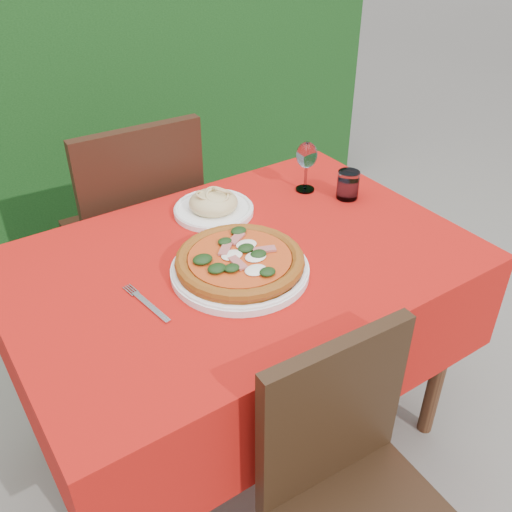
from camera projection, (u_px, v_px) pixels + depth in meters
ground at (243, 433)px, 1.99m from camera, size 60.00×60.00×0.00m
hedge at (52, 63)px, 2.54m from camera, size 3.20×0.55×1.78m
dining_table at (241, 299)px, 1.66m from camera, size 1.26×0.86×0.75m
chair_near at (353, 487)px, 1.28m from camera, size 0.40×0.40×0.84m
chair_far at (137, 226)px, 2.08m from camera, size 0.45×0.45×0.96m
pizza_plate at (240, 264)px, 1.49m from camera, size 0.42×0.42×0.07m
pasta_plate at (214, 206)px, 1.76m from camera, size 0.25×0.25×0.07m
water_glass at (348, 186)px, 1.83m from camera, size 0.07×0.07×0.09m
wine_glass at (307, 157)px, 1.83m from camera, size 0.07×0.07×0.17m
fork at (151, 307)px, 1.38m from camera, size 0.05×0.20×0.01m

